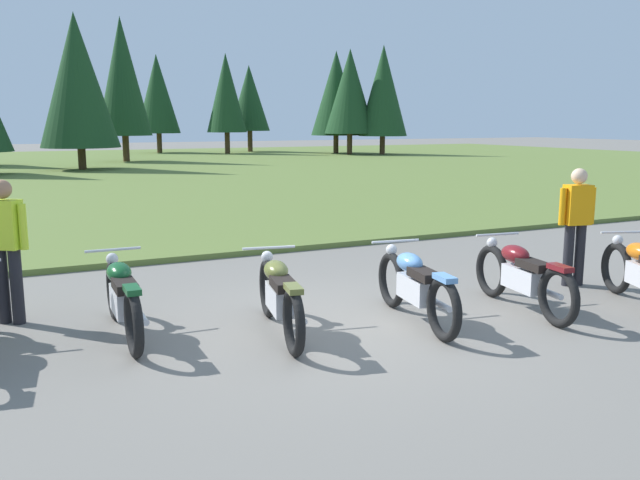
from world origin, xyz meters
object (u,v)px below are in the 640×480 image
at_px(motorcycle_sky_blue, 415,286).
at_px(motorcycle_maroon, 522,276).
at_px(motorcycle_olive, 279,295).
at_px(rider_with_back_turned, 576,220).
at_px(motorcycle_british_green, 123,297).
at_px(rider_in_hivis_vest, 6,243).

bearing_deg(motorcycle_sky_blue, motorcycle_maroon, -6.11).
xyz_separation_m(motorcycle_sky_blue, motorcycle_maroon, (1.47, -0.16, 0.00)).
height_order(motorcycle_olive, rider_with_back_turned, rider_with_back_turned).
bearing_deg(rider_with_back_turned, motorcycle_sky_blue, -170.54).
xyz_separation_m(motorcycle_olive, rider_with_back_turned, (4.62, 0.22, 0.51)).
xyz_separation_m(motorcycle_olive, motorcycle_sky_blue, (1.58, -0.28, 0.00)).
xyz_separation_m(motorcycle_british_green, rider_with_back_turned, (6.17, -0.44, 0.51)).
height_order(rider_with_back_turned, rider_in_hivis_vest, same).
bearing_deg(rider_with_back_turned, motorcycle_maroon, -157.09).
bearing_deg(motorcycle_maroon, motorcycle_sky_blue, 173.89).
bearing_deg(motorcycle_sky_blue, motorcycle_british_green, 163.28).
relative_size(motorcycle_british_green, motorcycle_maroon, 1.00).
height_order(motorcycle_olive, motorcycle_maroon, same).
relative_size(motorcycle_british_green, rider_in_hivis_vest, 1.26).
bearing_deg(rider_with_back_turned, motorcycle_olive, -177.22).
bearing_deg(motorcycle_olive, motorcycle_sky_blue, -10.09).
xyz_separation_m(motorcycle_maroon, rider_in_hivis_vest, (-5.69, 2.17, 0.51)).
bearing_deg(motorcycle_british_green, rider_in_hivis_vest, 135.53).
relative_size(rider_with_back_turned, rider_in_hivis_vest, 1.00).
xyz_separation_m(motorcycle_british_green, motorcycle_maroon, (4.61, -1.10, 0.00)).
height_order(motorcycle_sky_blue, rider_in_hivis_vest, rider_in_hivis_vest).
distance_m(motorcycle_british_green, motorcycle_sky_blue, 3.28).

